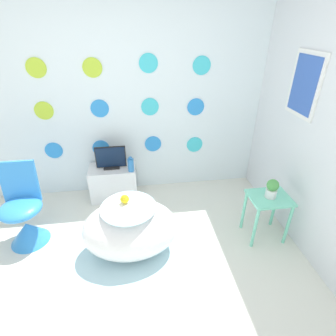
{
  "coord_description": "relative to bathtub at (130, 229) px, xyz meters",
  "views": [
    {
      "loc": [
        0.1,
        -1.28,
        2.1
      ],
      "look_at": [
        0.4,
        0.9,
        0.83
      ],
      "focal_mm": 28.0,
      "sensor_mm": 36.0,
      "label": 1
    }
  ],
  "objects": [
    {
      "name": "rug",
      "position": [
        0.06,
        -0.09,
        -0.29
      ],
      "size": [
        1.35,
        0.89,
        0.01
      ],
      "color": "silver",
      "rests_on": "ground_plane"
    },
    {
      "name": "tv",
      "position": [
        -0.2,
        0.99,
        0.28
      ],
      "size": [
        0.38,
        0.12,
        0.29
      ],
      "color": "black",
      "rests_on": "tv_cabinet"
    },
    {
      "name": "chair",
      "position": [
        -1.08,
        0.31,
        -0.01
      ],
      "size": [
        0.42,
        0.42,
        0.88
      ],
      "color": "#338CE0",
      "rests_on": "ground_plane"
    },
    {
      "name": "rubber_duck",
      "position": [
        -0.02,
        0.05,
        0.34
      ],
      "size": [
        0.08,
        0.09,
        0.1
      ],
      "color": "yellow",
      "rests_on": "bathtub"
    },
    {
      "name": "vase",
      "position": [
        0.04,
        0.88,
        0.24
      ],
      "size": [
        0.07,
        0.07,
        0.19
      ],
      "color": "#2D72B7",
      "rests_on": "tv_cabinet"
    },
    {
      "name": "side_table",
      "position": [
        1.43,
        0.03,
        0.12
      ],
      "size": [
        0.41,
        0.34,
        0.52
      ],
      "color": "#72D8B7",
      "rests_on": "ground_plane"
    },
    {
      "name": "bathtub",
      "position": [
        0.0,
        0.0,
        0.0
      ],
      "size": [
        0.93,
        0.64,
        0.58
      ],
      "color": "white",
      "rests_on": "ground_plane"
    },
    {
      "name": "wall_right",
      "position": [
        1.75,
        0.26,
        1.01
      ],
      "size": [
        0.06,
        2.88,
        2.6
      ],
      "color": "silver",
      "rests_on": "ground_plane"
    },
    {
      "name": "tv_cabinet",
      "position": [
        -0.2,
        0.99,
        -0.07
      ],
      "size": [
        0.59,
        0.34,
        0.44
      ],
      "color": "silver",
      "rests_on": "ground_plane"
    },
    {
      "name": "ground_plane",
      "position": [
        0.0,
        -0.69,
        -0.29
      ],
      "size": [
        12.0,
        12.0,
        0.0
      ],
      "primitive_type": "plane",
      "color": "silver"
    },
    {
      "name": "wall_back_dotted",
      "position": [
        0.0,
        1.21,
        1.01
      ],
      "size": [
        4.46,
        0.05,
        2.6
      ],
      "color": "white",
      "rests_on": "ground_plane"
    },
    {
      "name": "potted_plant_left",
      "position": [
        1.43,
        0.03,
        0.33
      ],
      "size": [
        0.12,
        0.12,
        0.2
      ],
      "color": "white",
      "rests_on": "side_table"
    }
  ]
}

